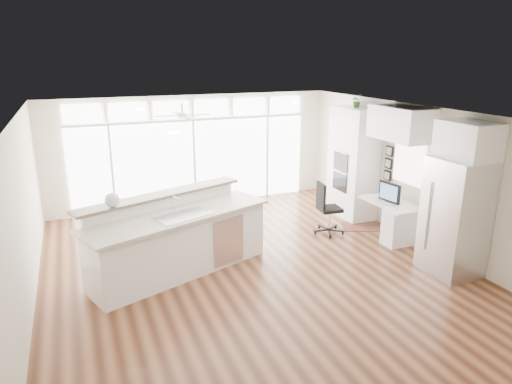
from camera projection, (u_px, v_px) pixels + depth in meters
name	position (u px, v px, depth m)	size (l,w,h in m)	color
floor	(253.00, 269.00, 8.02)	(7.00, 8.00, 0.02)	#482616
ceiling	(253.00, 115.00, 7.24)	(7.00, 8.00, 0.02)	silver
wall_back	(193.00, 151.00, 11.17)	(7.00, 0.04, 2.70)	beige
wall_front	(419.00, 319.00, 4.08)	(7.00, 0.04, 2.70)	beige
wall_left	(21.00, 224.00, 6.37)	(0.04, 8.00, 2.70)	beige
wall_right	(420.00, 176.00, 8.88)	(0.04, 8.00, 2.70)	beige
glass_wall	(194.00, 163.00, 11.21)	(5.80, 0.06, 2.08)	white
transom_row	(192.00, 109.00, 10.82)	(5.90, 0.06, 0.40)	white
desk_window	(409.00, 163.00, 9.08)	(0.04, 0.85, 0.85)	white
ceiling_fan	(182.00, 111.00, 9.60)	(1.16, 1.16, 0.32)	silver
recessed_lights	(249.00, 114.00, 7.42)	(3.40, 3.00, 0.02)	white
oven_cabinet	(353.00, 163.00, 10.39)	(0.64, 1.20, 2.50)	white
desk_nook	(390.00, 220.00, 9.30)	(0.72, 1.30, 0.76)	white
upper_cabinets	(401.00, 123.00, 8.74)	(0.64, 1.30, 0.64)	white
refrigerator	(455.00, 217.00, 7.65)	(0.76, 0.90, 2.00)	silver
fridge_cabinet	(468.00, 140.00, 7.29)	(0.64, 0.90, 0.60)	white
framed_photos	(389.00, 163.00, 9.67)	(0.06, 0.22, 0.80)	black
kitchen_island	(180.00, 237.00, 7.73)	(3.27, 1.23, 1.30)	white
rug	(361.00, 226.00, 9.98)	(0.81, 0.59, 0.01)	#3B1C12
office_chair	(330.00, 208.00, 9.48)	(0.57, 0.53, 1.09)	black
fishbowl	(112.00, 200.00, 7.19)	(0.24, 0.24, 0.24)	white
monitor	(390.00, 192.00, 9.10)	(0.09, 0.53, 0.44)	black
keyboard	(382.00, 203.00, 9.10)	(0.11, 0.28, 0.01)	silver
potted_plant	(357.00, 102.00, 10.00)	(0.26, 0.28, 0.22)	#285825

